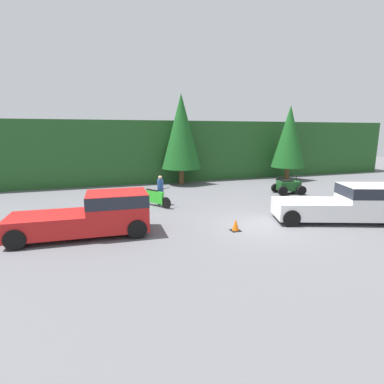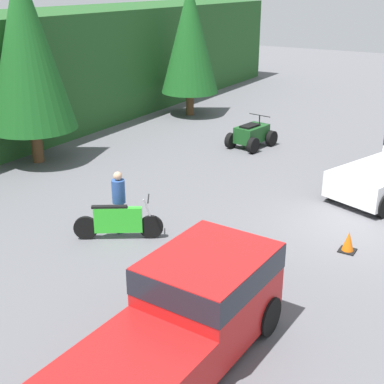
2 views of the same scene
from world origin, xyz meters
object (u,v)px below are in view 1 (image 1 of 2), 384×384
at_px(pickup_truck_second, 350,203).
at_px(dirt_bike, 155,198).
at_px(pickup_truck_red, 95,213).
at_px(rider_person, 160,189).
at_px(quad_atv, 288,187).
at_px(traffic_cone, 236,225).

relative_size(pickup_truck_second, dirt_bike, 2.96).
height_order(pickup_truck_red, rider_person, pickup_truck_red).
bearing_deg(pickup_truck_red, dirt_bike, 53.46).
height_order(quad_atv, rider_person, rider_person).
distance_m(pickup_truck_red, quad_atv, 13.81).
bearing_deg(dirt_bike, pickup_truck_second, 21.15).
relative_size(quad_atv, rider_person, 1.25).
bearing_deg(dirt_bike, traffic_cone, -9.03).
xyz_separation_m(pickup_truck_second, traffic_cone, (-5.83, 0.46, -0.69)).
xyz_separation_m(pickup_truck_second, dirt_bike, (-8.30, 5.96, -0.46)).
xyz_separation_m(quad_atv, traffic_cone, (-7.15, -6.09, -0.25)).
distance_m(quad_atv, traffic_cone, 9.39).
distance_m(quad_atv, rider_person, 9.25).
xyz_separation_m(pickup_truck_red, rider_person, (3.74, 4.37, 0.01)).
relative_size(pickup_truck_red, rider_person, 3.18).
bearing_deg(quad_atv, dirt_bike, -167.25).
xyz_separation_m(dirt_bike, rider_person, (0.38, 0.25, 0.46)).
height_order(quad_atv, traffic_cone, quad_atv).
distance_m(pickup_truck_second, quad_atv, 6.69).
relative_size(pickup_truck_second, traffic_cone, 11.12).
bearing_deg(pickup_truck_second, dirt_bike, 164.19).
bearing_deg(quad_atv, rider_person, -168.65).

